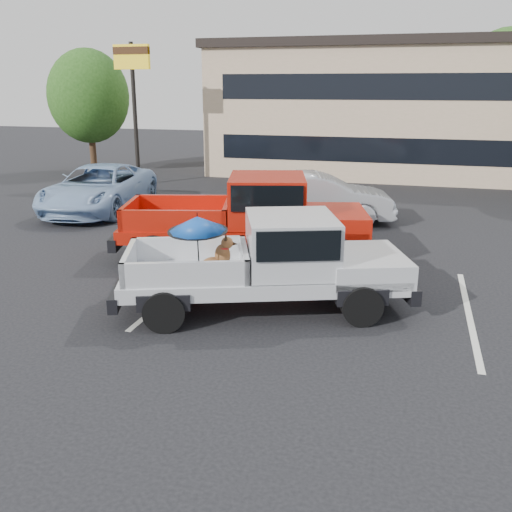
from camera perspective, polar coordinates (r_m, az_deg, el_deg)
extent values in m
plane|color=black|center=(10.10, 4.09, -8.28)|extent=(90.00, 90.00, 0.00)
cube|color=silver|center=(12.70, -7.48, -3.02)|extent=(0.12, 5.00, 0.01)
cube|color=silver|center=(11.85, 20.51, -5.45)|extent=(0.12, 5.00, 0.01)
cube|color=tan|center=(30.02, 16.33, 13.66)|extent=(20.00, 8.00, 6.00)
cube|color=black|center=(30.05, 16.84, 19.56)|extent=(20.40, 8.40, 0.40)
cube|color=black|center=(26.16, 16.11, 10.01)|extent=(18.00, 0.08, 1.10)
cube|color=black|center=(26.01, 16.60, 15.92)|extent=(18.00, 0.08, 1.10)
cylinder|color=black|center=(25.84, -12.00, 13.57)|extent=(0.18, 0.18, 6.00)
cube|color=yellow|center=(25.84, -12.34, 18.88)|extent=(1.60, 0.18, 1.00)
cube|color=#381E0C|center=(25.85, -12.38, 19.43)|extent=(1.60, 0.22, 0.30)
cylinder|color=#332114|center=(30.53, -16.01, 10.35)|extent=(0.32, 0.32, 2.42)
ellipsoid|color=#1F4915|center=(30.39, -16.41, 15.08)|extent=(3.96, 3.96, 4.55)
cylinder|color=#332114|center=(33.39, 23.05, 10.55)|extent=(0.32, 0.32, 2.86)
ellipsoid|color=#1F4915|center=(33.27, 23.66, 15.65)|extent=(4.68, 4.68, 5.38)
cylinder|color=black|center=(10.37, -9.19, -5.49)|extent=(0.81, 0.52, 0.76)
cylinder|color=black|center=(12.09, -8.51, -2.20)|extent=(0.81, 0.52, 0.76)
cylinder|color=black|center=(10.67, 10.53, -4.91)|extent=(0.81, 0.52, 0.76)
cylinder|color=black|center=(12.34, 8.40, -1.79)|extent=(0.81, 0.52, 0.76)
cube|color=silver|center=(11.13, 0.66, -2.11)|extent=(5.72, 3.62, 0.28)
cube|color=silver|center=(11.40, 10.73, -0.83)|extent=(2.06, 2.31, 0.46)
cube|color=black|center=(11.73, 14.17, -2.51)|extent=(0.85, 1.91, 0.30)
cube|color=black|center=(11.29, -13.41, -3.21)|extent=(0.83, 1.91, 0.28)
cube|color=silver|center=(10.98, 3.53, 1.32)|extent=(2.17, 2.29, 1.05)
cube|color=black|center=(10.93, 3.55, 2.33)|extent=(2.07, 2.33, 0.55)
cube|color=black|center=(11.08, -6.84, -1.99)|extent=(2.79, 2.51, 0.10)
cube|color=silver|center=(11.82, -6.72, 0.74)|extent=(2.20, 0.87, 0.50)
cube|color=silver|center=(10.16, -7.08, -1.95)|extent=(2.20, 0.87, 0.50)
cube|color=silver|center=(11.10, -12.57, -0.62)|extent=(0.71, 1.77, 0.50)
cube|color=silver|center=(10.99, -1.15, -0.38)|extent=(0.71, 1.77, 0.50)
ellipsoid|color=brown|center=(10.98, -4.23, -0.93)|extent=(0.59, 0.54, 0.32)
cylinder|color=brown|center=(10.92, -2.86, -1.23)|extent=(0.07, 0.07, 0.24)
cylinder|color=brown|center=(11.07, -2.88, -0.97)|extent=(0.07, 0.07, 0.24)
ellipsoid|color=brown|center=(10.92, -3.36, 0.09)|extent=(0.38, 0.36, 0.43)
cylinder|color=red|center=(10.88, -3.27, 0.80)|extent=(0.21, 0.21, 0.04)
sphere|color=brown|center=(10.86, -2.91, 1.32)|extent=(0.23, 0.23, 0.23)
cone|color=black|center=(10.87, -2.22, 1.23)|extent=(0.19, 0.16, 0.11)
cone|color=black|center=(10.77, -3.01, 1.85)|extent=(0.08, 0.08, 0.12)
cone|color=black|center=(10.88, -3.03, 2.01)|extent=(0.08, 0.08, 0.12)
cylinder|color=brown|center=(11.01, -5.16, -1.45)|extent=(0.29, 0.05, 0.10)
cylinder|color=black|center=(10.53, -5.79, 0.33)|extent=(0.02, 0.10, 1.05)
cone|color=#1348A8|center=(10.39, -5.87, 3.22)|extent=(1.10, 1.12, 0.36)
cylinder|color=black|center=(10.36, -5.90, 4.08)|extent=(0.02, 0.02, 0.10)
cylinder|color=black|center=(10.42, -5.85, 2.52)|extent=(1.10, 1.10, 0.09)
cylinder|color=black|center=(13.87, -10.13, 0.40)|extent=(0.90, 0.51, 0.85)
cylinder|color=black|center=(15.83, -8.68, 2.50)|extent=(0.90, 0.51, 0.85)
cylinder|color=black|center=(13.65, 6.74, 0.28)|extent=(0.90, 0.51, 0.85)
cylinder|color=black|center=(15.63, 6.08, 2.42)|extent=(0.90, 0.51, 0.85)
cube|color=#B11709|center=(14.52, -1.33, 2.73)|extent=(6.39, 3.55, 0.31)
cube|color=#B11709|center=(14.53, 7.57, 3.55)|extent=(2.15, 2.50, 0.52)
cube|color=black|center=(14.74, 10.76, 1.88)|extent=(0.75, 2.19, 0.34)
cube|color=black|center=(15.03, -13.17, 2.02)|extent=(0.72, 2.19, 0.31)
cube|color=#B11709|center=(14.33, 1.13, 5.67)|extent=(2.29, 2.45, 1.18)
cube|color=black|center=(14.29, 1.14, 6.56)|extent=(2.16, 2.52, 0.62)
cube|color=black|center=(14.67, -7.70, 3.00)|extent=(3.00, 2.63, 0.11)
cube|color=#B11709|center=(15.54, -7.20, 5.06)|extent=(2.53, 0.73, 0.56)
cube|color=#B11709|center=(13.65, -8.39, 3.39)|extent=(2.53, 0.73, 0.56)
cube|color=#B11709|center=(14.84, -12.48, 4.24)|extent=(0.61, 2.03, 0.56)
cube|color=#B11709|center=(14.45, -2.90, 4.29)|extent=(0.61, 2.03, 0.56)
imported|color=#ABAEB2|center=(18.51, 6.26, 5.80)|extent=(5.04, 2.75, 1.58)
imported|color=#8AA9CE|center=(20.83, -15.46, 6.53)|extent=(3.28, 5.97, 1.58)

